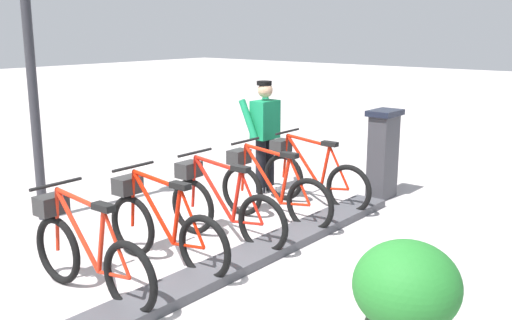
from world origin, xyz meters
TOP-DOWN VIEW (x-y plane):
  - ground_plane at (0.00, 0.00)m, footprint 60.00×60.00m
  - dock_rail_base at (0.00, 0.00)m, footprint 0.44×5.31m
  - payment_kiosk at (0.05, -3.05)m, footprint 0.36×0.52m
  - bike_docked_0 at (0.62, -2.05)m, footprint 1.72×0.54m
  - bike_docked_1 at (0.62, -1.15)m, footprint 1.72×0.54m
  - bike_docked_2 at (0.62, -0.25)m, footprint 1.72×0.54m
  - bike_docked_3 at (0.62, 0.65)m, footprint 1.72×0.54m
  - bike_docked_4 at (0.62, 1.55)m, footprint 1.72×0.54m
  - worker_near_rack at (1.54, -2.19)m, footprint 0.47×0.63m
  - lamp_post at (2.96, 0.61)m, footprint 0.32×0.32m
  - planter_bush at (-2.14, 0.82)m, footprint 0.76×0.76m

SIDE VIEW (x-z plane):
  - ground_plane at x=0.00m, z-range 0.00..0.00m
  - dock_rail_base at x=0.00m, z-range 0.00..0.10m
  - bike_docked_0 at x=0.62m, z-range -0.08..0.94m
  - bike_docked_1 at x=0.62m, z-range -0.08..0.94m
  - bike_docked_2 at x=0.62m, z-range -0.08..0.94m
  - bike_docked_3 at x=0.62m, z-range -0.08..0.94m
  - bike_docked_4 at x=0.62m, z-range -0.08..0.94m
  - planter_bush at x=-2.14m, z-range 0.06..1.03m
  - payment_kiosk at x=0.05m, z-range 0.03..1.31m
  - worker_near_rack at x=1.54m, z-range 0.08..1.74m
  - lamp_post at x=2.96m, z-range 0.61..4.49m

